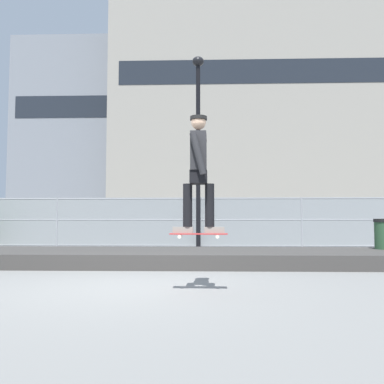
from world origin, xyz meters
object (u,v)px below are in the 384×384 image
Objects in this scene: skateboard at (199,234)px; street_lamp at (198,128)px; skater at (199,166)px; parked_car_near at (109,224)px.

skateboard is 10.16m from street_lamp.
skater is 0.23× the size of street_lamp.
parked_car_near is at bearing 108.09° from skateboard.
parked_car_near reaches higher than skateboard.
skateboard is 0.18× the size of parked_car_near.
skater reaches higher than parked_car_near.
street_lamp reaches higher than parked_car_near.
skateboard is 14.06m from parked_car_near.
parked_car_near is (-4.18, 3.87, -3.57)m from street_lamp.
street_lamp is at bearing -42.76° from parked_car_near.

